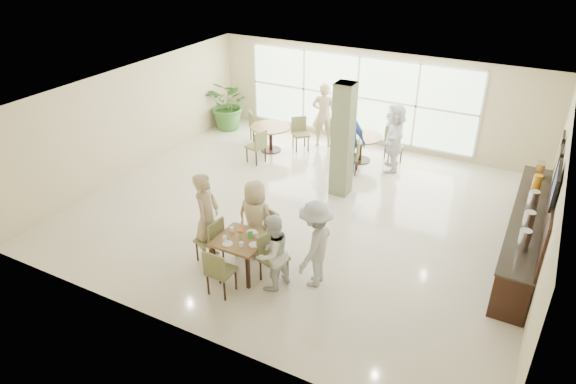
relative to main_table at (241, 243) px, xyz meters
The scene contains 23 objects.
ground 2.76m from the main_table, 89.51° to the left, with size 10.00×10.00×0.00m, color beige.
room_shell 2.88m from the main_table, 89.51° to the left, with size 10.00×10.00×10.00m.
window_bank 7.19m from the main_table, 93.82° to the left, with size 7.00×0.04×7.00m.
column 3.97m from the main_table, 83.77° to the left, with size 0.45×0.45×2.80m, color #76815A.
main_table is the anchor object (origin of this frame).
round_table_left 5.85m from the main_table, 114.18° to the left, with size 1.15×1.15×0.75m.
round_table_right 5.90m from the main_table, 88.35° to the left, with size 1.17×1.17×0.75m.
chairs_main_table 0.18m from the main_table, 94.96° to the left, with size 1.97×1.93×0.95m.
chairs_table_left 5.84m from the main_table, 113.92° to the left, with size 2.06×1.97×0.95m.
chairs_table_right 5.86m from the main_table, 88.12° to the left, with size 2.25×1.85×0.95m.
tabletop_clutter 0.16m from the main_table, 27.63° to the right, with size 0.75×0.74×0.21m.
buffet_counter 5.70m from the main_table, 33.99° to the left, with size 0.64×4.70×1.95m.
wall_tv 5.58m from the main_table, 22.73° to the left, with size 0.06×1.00×0.58m.
framed_art_a 6.30m from the main_table, 36.50° to the left, with size 0.05×0.55×0.70m.
framed_art_b 6.80m from the main_table, 42.02° to the left, with size 0.05×0.55×0.70m.
potted_plant 7.64m from the main_table, 125.32° to the left, with size 1.46×1.46×1.62m, color #3A6C2B.
teen_left 0.88m from the main_table, behind, with size 0.68×0.45×1.87m, color tan.
teen_far 0.71m from the main_table, 97.36° to the left, with size 0.80×0.43×1.63m, color tan.
teen_right 0.77m from the main_table, ahead, with size 0.73×0.57×1.51m, color white.
teen_standing 1.44m from the main_table, 14.27° to the left, with size 1.11×0.64×1.72m, color #AFAFB2.
adult_a 5.10m from the main_table, 88.79° to the left, with size 1.08×0.61×1.84m, color #3F64BD.
adult_b 5.90m from the main_table, 79.01° to the left, with size 1.71×0.74×1.85m, color white.
adult_standing 6.50m from the main_table, 100.63° to the left, with size 0.70×0.46×1.92m, color tan.
Camera 1 is at (4.54, -9.38, 6.10)m, focal length 32.00 mm.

